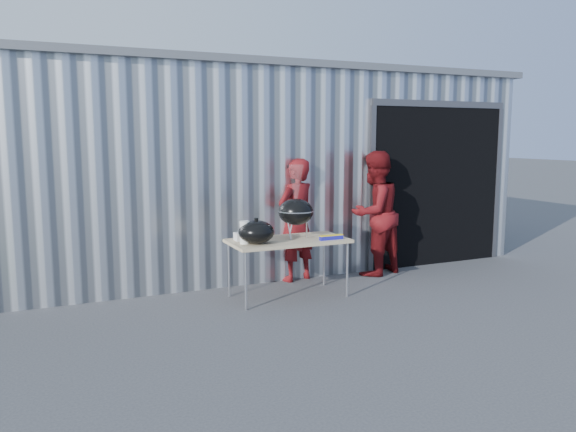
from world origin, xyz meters
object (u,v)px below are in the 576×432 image
person_cook (296,220)px  person_bystander (374,213)px  kettle_grill (296,206)px  folding_table (288,242)px

person_cook → person_bystander: 1.21m
kettle_grill → person_cook: person_cook is taller
folding_table → person_bystander: bearing=19.0°
person_cook → person_bystander: size_ratio=0.95×
folding_table → kettle_grill: kettle_grill is taller
person_bystander → person_cook: bearing=-25.6°
kettle_grill → person_cook: bearing=64.3°
folding_table → person_cook: bearing=57.9°
folding_table → person_bystander: (1.66, 0.57, 0.21)m
person_cook → folding_table: bearing=38.9°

